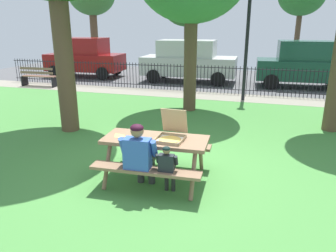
% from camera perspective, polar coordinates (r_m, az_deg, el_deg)
% --- Properties ---
extents(ground, '(28.00, 11.45, 0.02)m').
position_cam_1_polar(ground, '(7.74, 3.77, -2.47)').
color(ground, '#45853C').
extents(cobblestone_walkway, '(28.00, 1.40, 0.01)m').
position_cam_1_polar(cobblestone_walkway, '(12.51, 8.93, 5.18)').
color(cobblestone_walkway, gray).
extents(street_asphalt, '(28.00, 7.03, 0.01)m').
position_cam_1_polar(street_asphalt, '(16.63, 10.96, 8.13)').
color(street_asphalt, '#515154').
extents(picnic_table_foreground, '(1.86, 1.56, 0.79)m').
position_cam_1_polar(picnic_table_foreground, '(5.61, -2.22, -3.82)').
color(picnic_table_foreground, '#836349').
rests_on(picnic_table_foreground, ground).
extents(pizza_box_open, '(0.48, 0.56, 0.50)m').
position_cam_1_polar(pizza_box_open, '(5.46, 0.57, -1.41)').
color(pizza_box_open, tan).
rests_on(pizza_box_open, picnic_table_foreground).
extents(pizza_slice_on_table, '(0.30, 0.29, 0.02)m').
position_cam_1_polar(pizza_slice_on_table, '(5.69, -8.53, -1.76)').
color(pizza_slice_on_table, '#E9CC5D').
rests_on(pizza_slice_on_table, picnic_table_foreground).
extents(adult_at_table, '(0.62, 0.60, 1.19)m').
position_cam_1_polar(adult_at_table, '(5.17, -5.07, -5.04)').
color(adult_at_table, '#323232').
rests_on(adult_at_table, ground).
extents(child_at_table, '(0.36, 0.35, 0.87)m').
position_cam_1_polar(child_at_table, '(5.08, -0.09, -7.04)').
color(child_at_table, '#262626').
rests_on(child_at_table, ground).
extents(iron_fence_streetside, '(19.82, 0.03, 1.09)m').
position_cam_1_polar(iron_fence_streetside, '(13.09, 9.47, 8.19)').
color(iron_fence_streetside, black).
rests_on(iron_fence_streetside, ground).
extents(park_bench_left, '(1.62, 0.54, 0.85)m').
position_cam_1_polar(park_bench_left, '(15.47, -21.93, 8.07)').
color(park_bench_left, brown).
rests_on(park_bench_left, ground).
extents(lamp_post_walkway, '(0.28, 0.28, 3.76)m').
position_cam_1_polar(lamp_post_walkway, '(11.82, 13.90, 15.54)').
color(lamp_post_walkway, black).
rests_on(lamp_post_walkway, ground).
extents(parked_car_far_left, '(3.97, 1.98, 1.98)m').
position_cam_1_polar(parked_car_far_left, '(17.58, -14.50, 11.74)').
color(parked_car_far_left, maroon).
rests_on(parked_car_far_left, ground).
extents(parked_car_left, '(4.44, 1.99, 1.94)m').
position_cam_1_polar(parked_car_left, '(15.52, 3.63, 11.52)').
color(parked_car_left, '#BABEB9').
rests_on(parked_car_left, ground).
extents(parked_car_center, '(3.97, 1.97, 1.98)m').
position_cam_1_polar(parked_car_center, '(15.23, 22.96, 10.09)').
color(parked_car_center, '#184534').
rests_on(parked_car_center, ground).
extents(far_tree_midleft, '(3.21, 3.21, 5.38)m').
position_cam_1_polar(far_tree_midleft, '(21.17, 3.37, 21.03)').
color(far_tree_midleft, brown).
rests_on(far_tree_midleft, ground).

